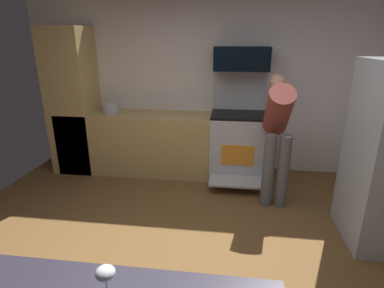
{
  "coord_description": "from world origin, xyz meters",
  "views": [
    {
      "loc": [
        0.42,
        -2.25,
        1.94
      ],
      "look_at": [
        0.09,
        0.3,
        1.05
      ],
      "focal_mm": 28.64,
      "sensor_mm": 36.0,
      "label": 1
    }
  ],
  "objects_px": {
    "person_cook": "(277,129)",
    "wine_glass_far": "(105,274)",
    "oven_range": "(237,143)",
    "microwave": "(242,59)",
    "stock_pot": "(111,108)"
  },
  "relations": [
    {
      "from": "oven_range",
      "to": "stock_pot",
      "type": "height_order",
      "value": "oven_range"
    },
    {
      "from": "oven_range",
      "to": "stock_pot",
      "type": "bearing_deg",
      "value": 179.61
    },
    {
      "from": "person_cook",
      "to": "wine_glass_far",
      "type": "relative_size",
      "value": 9.55
    },
    {
      "from": "person_cook",
      "to": "microwave",
      "type": "bearing_deg",
      "value": 121.47
    },
    {
      "from": "oven_range",
      "to": "person_cook",
      "type": "relative_size",
      "value": 0.99
    },
    {
      "from": "oven_range",
      "to": "microwave",
      "type": "bearing_deg",
      "value": 90.0
    },
    {
      "from": "person_cook",
      "to": "stock_pot",
      "type": "bearing_deg",
      "value": 164.44
    },
    {
      "from": "microwave",
      "to": "wine_glass_far",
      "type": "height_order",
      "value": "microwave"
    },
    {
      "from": "wine_glass_far",
      "to": "oven_range",
      "type": "bearing_deg",
      "value": 79.66
    },
    {
      "from": "person_cook",
      "to": "wine_glass_far",
      "type": "xyz_separation_m",
      "value": [
        -1.04,
        -2.63,
        0.1
      ]
    },
    {
      "from": "wine_glass_far",
      "to": "stock_pot",
      "type": "distance_m",
      "value": 3.51
    },
    {
      "from": "oven_range",
      "to": "stock_pot",
      "type": "relative_size",
      "value": 6.01
    },
    {
      "from": "microwave",
      "to": "stock_pot",
      "type": "xyz_separation_m",
      "value": [
        -1.87,
        -0.08,
        -0.7
      ]
    },
    {
      "from": "oven_range",
      "to": "microwave",
      "type": "distance_m",
      "value": 1.18
    },
    {
      "from": "person_cook",
      "to": "oven_range",
      "type": "bearing_deg",
      "value": 125.07
    }
  ]
}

